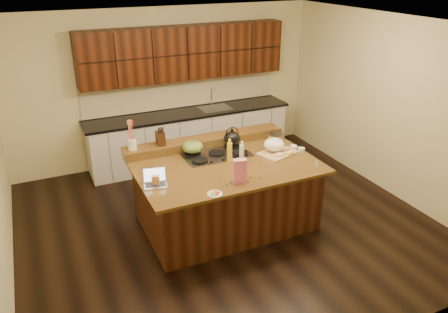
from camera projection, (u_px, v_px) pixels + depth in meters
name	position (u px, v px, depth m)	size (l,w,h in m)	color
room	(226.00, 133.00, 5.62)	(5.52, 5.02, 2.72)	black
island	(226.00, 193.00, 5.99)	(2.40, 1.60, 0.92)	black
back_ledge	(205.00, 141.00, 6.36)	(2.40, 0.30, 0.12)	black
cooktop	(216.00, 154.00, 6.04)	(0.92, 0.52, 0.05)	gray
back_counter	(188.00, 109.00, 7.73)	(3.70, 0.66, 2.40)	silver
kettle	(232.00, 138.00, 6.21)	(0.23, 0.23, 0.21)	black
green_bowl	(193.00, 147.00, 5.99)	(0.29, 0.29, 0.16)	#526E2C
laptop	(155.00, 180.00, 5.24)	(0.32, 0.27, 0.20)	#B7B7BC
oil_bottle	(230.00, 152.00, 5.80)	(0.07, 0.07, 0.27)	yellow
vinegar_bottle	(242.00, 154.00, 5.78)	(0.06, 0.06, 0.25)	silver
wooden_tray	(275.00, 146.00, 6.10)	(0.59, 0.51, 0.20)	tan
ramekin_a	(301.00, 149.00, 6.17)	(0.10, 0.10, 0.04)	white
ramekin_b	(279.00, 155.00, 5.99)	(0.10, 0.10, 0.04)	white
ramekin_c	(294.00, 147.00, 6.25)	(0.10, 0.10, 0.04)	white
strainer_bowl	(276.00, 138.00, 6.51)	(0.24, 0.24, 0.09)	#996B3F
kitchen_timer	(316.00, 162.00, 5.77)	(0.08, 0.08, 0.07)	silver
pink_bag	(239.00, 171.00, 5.25)	(0.16, 0.09, 0.30)	#DB6786
candy_plate	(215.00, 194.00, 5.03)	(0.18, 0.18, 0.01)	white
package_box	(156.00, 180.00, 5.22)	(0.09, 0.06, 0.12)	#D6934B
utensil_crock	(132.00, 145.00, 5.90)	(0.12, 0.12, 0.14)	white
knife_block	(160.00, 138.00, 6.04)	(0.10, 0.16, 0.19)	black
gumdrop_0	(249.00, 181.00, 5.33)	(0.02, 0.02, 0.02)	red
gumdrop_1	(230.00, 182.00, 5.29)	(0.02, 0.02, 0.02)	#198C26
gumdrop_2	(244.00, 176.00, 5.46)	(0.02, 0.02, 0.02)	red
gumdrop_3	(260.00, 178.00, 5.40)	(0.02, 0.02, 0.02)	#198C26
gumdrop_4	(247.00, 174.00, 5.49)	(0.02, 0.02, 0.02)	red
gumdrop_5	(227.00, 185.00, 5.23)	(0.02, 0.02, 0.02)	#198C26
gumdrop_6	(251.00, 177.00, 5.41)	(0.02, 0.02, 0.02)	red
gumdrop_7	(220.00, 179.00, 5.37)	(0.02, 0.02, 0.02)	#198C26
gumdrop_8	(235.00, 176.00, 5.44)	(0.02, 0.02, 0.02)	red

